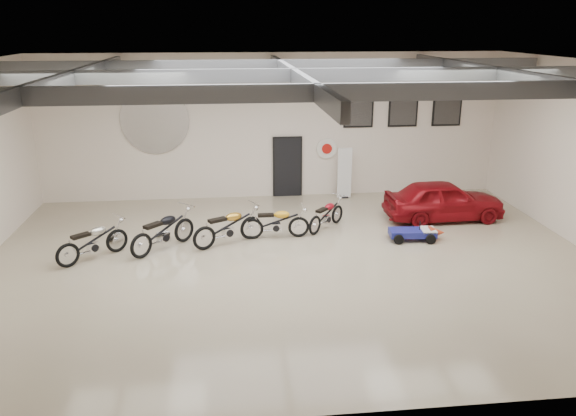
{
  "coord_description": "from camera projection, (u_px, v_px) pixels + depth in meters",
  "views": [
    {
      "loc": [
        -1.59,
        -13.29,
        5.89
      ],
      "look_at": [
        0.0,
        1.2,
        1.1
      ],
      "focal_mm": 35.0,
      "sensor_mm": 36.0,
      "label": 1
    }
  ],
  "objects": [
    {
      "name": "oil_sign",
      "position": [
        327.0,
        149.0,
        19.84
      ],
      "size": [
        0.72,
        0.1,
        0.72
      ],
      "primitive_type": null,
      "color": "white",
      "rests_on": "back_wall"
    },
    {
      "name": "motorcycle_yellow",
      "position": [
        276.0,
        222.0,
        16.08
      ],
      "size": [
        1.91,
        0.6,
        0.99
      ],
      "primitive_type": null,
      "rotation": [
        0.0,
        0.0,
        0.01
      ],
      "color": "silver",
      "rests_on": "floor"
    },
    {
      "name": "ceiling",
      "position": [
        294.0,
        64.0,
        12.99
      ],
      "size": [
        16.0,
        12.0,
        0.01
      ],
      "primitive_type": "cube",
      "color": "gray",
      "rests_on": "back_wall"
    },
    {
      "name": "ceiling_beams",
      "position": [
        294.0,
        75.0,
        13.07
      ],
      "size": [
        15.8,
        11.8,
        0.32
      ],
      "primitive_type": null,
      "color": "#595C61",
      "rests_on": "ceiling"
    },
    {
      "name": "go_kart",
      "position": [
        417.0,
        230.0,
        15.99
      ],
      "size": [
        1.66,
        0.86,
        0.58
      ],
      "primitive_type": null,
      "rotation": [
        0.0,
        0.0,
        -0.09
      ],
      "color": "navy",
      "rests_on": "floor"
    },
    {
      "name": "motorcycle_silver",
      "position": [
        92.0,
        241.0,
        14.61
      ],
      "size": [
        1.91,
        1.77,
        1.03
      ],
      "primitive_type": null,
      "rotation": [
        0.0,
        0.0,
        0.71
      ],
      "color": "silver",
      "rests_on": "floor"
    },
    {
      "name": "vintage_car",
      "position": [
        444.0,
        200.0,
        17.6
      ],
      "size": [
        1.61,
        3.76,
        1.27
      ],
      "primitive_type": "imported",
      "rotation": [
        0.0,
        0.0,
        1.6
      ],
      "color": "maroon",
      "rests_on": "floor"
    },
    {
      "name": "logo_plaque",
      "position": [
        155.0,
        120.0,
        18.89
      ],
      "size": [
        2.3,
        0.06,
        1.16
      ],
      "primitive_type": null,
      "color": "silver",
      "rests_on": "back_wall"
    },
    {
      "name": "motorcycle_red",
      "position": [
        326.0,
        214.0,
        16.83
      ],
      "size": [
        1.6,
        1.68,
        0.92
      ],
      "primitive_type": null,
      "rotation": [
        0.0,
        0.0,
        0.83
      ],
      "color": "silver",
      "rests_on": "floor"
    },
    {
      "name": "motorcycle_gold",
      "position": [
        228.0,
        226.0,
        15.6
      ],
      "size": [
        2.16,
        1.56,
        1.09
      ],
      "primitive_type": null,
      "rotation": [
        0.0,
        0.0,
        0.49
      ],
      "color": "silver",
      "rests_on": "floor"
    },
    {
      "name": "motorcycle_black",
      "position": [
        163.0,
        231.0,
        15.22
      ],
      "size": [
        1.96,
        2.0,
        1.11
      ],
      "primitive_type": null,
      "rotation": [
        0.0,
        0.0,
        0.8
      ],
      "color": "silver",
      "rests_on": "floor"
    },
    {
      "name": "back_wall",
      "position": [
        273.0,
        127.0,
        19.44
      ],
      "size": [
        16.0,
        0.02,
        5.0
      ],
      "primitive_type": "cube",
      "color": "silver",
      "rests_on": "floor"
    },
    {
      "name": "poster_left",
      "position": [
        359.0,
        108.0,
        19.53
      ],
      "size": [
        1.05,
        0.08,
        1.35
      ],
      "primitive_type": null,
      "color": "black",
      "rests_on": "back_wall"
    },
    {
      "name": "poster_right",
      "position": [
        447.0,
        107.0,
        19.86
      ],
      "size": [
        1.05,
        0.08,
        1.35
      ],
      "primitive_type": null,
      "color": "black",
      "rests_on": "back_wall"
    },
    {
      "name": "banner_stand",
      "position": [
        345.0,
        173.0,
        19.72
      ],
      "size": [
        0.5,
        0.21,
        1.83
      ],
      "primitive_type": null,
      "rotation": [
        0.0,
        0.0,
        0.02
      ],
      "color": "white",
      "rests_on": "floor"
    },
    {
      "name": "poster_mid",
      "position": [
        403.0,
        108.0,
        19.69
      ],
      "size": [
        1.05,
        0.08,
        1.35
      ],
      "primitive_type": null,
      "color": "black",
      "rests_on": "back_wall"
    },
    {
      "name": "door",
      "position": [
        287.0,
        167.0,
        19.9
      ],
      "size": [
        0.92,
        0.08,
        2.1
      ],
      "primitive_type": "cube",
      "color": "black",
      "rests_on": "back_wall"
    },
    {
      "name": "floor",
      "position": [
        293.0,
        263.0,
        14.55
      ],
      "size": [
        16.0,
        12.0,
        0.01
      ],
      "primitive_type": "cube",
      "color": "tan",
      "rests_on": "ground"
    }
  ]
}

